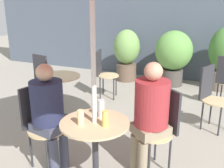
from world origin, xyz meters
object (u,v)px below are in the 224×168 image
(potted_plant_2, at_px, (223,55))
(cafe_table_near, at_px, (95,140))
(seated_person_0, at_px, (150,110))
(beer_glass_0, at_px, (101,108))
(bistro_chair_3, at_px, (211,93))
(bistro_chair_0, at_px, (161,123))
(bistro_chair_4, at_px, (45,75))
(seated_person_1, at_px, (48,109))
(potted_plant_1, at_px, (174,54))
(cafe_table_far, at_px, (60,88))
(bistro_chair_2, at_px, (103,70))
(beer_glass_2, at_px, (105,119))
(beer_glass_1, at_px, (81,118))
(potted_plant_0, at_px, (127,53))
(bistro_chair_1, at_px, (40,119))

(potted_plant_2, bearing_deg, cafe_table_near, -105.19)
(seated_person_0, bearing_deg, beer_glass_0, -99.28)
(cafe_table_near, bearing_deg, bistro_chair_3, 63.17)
(bistro_chair_0, xyz_separation_m, bistro_chair_4, (-2.30, 1.07, 0.00))
(bistro_chair_0, xyz_separation_m, seated_person_1, (-1.09, -0.46, 0.16))
(bistro_chair_4, height_order, potted_plant_1, potted_plant_1)
(cafe_table_far, xyz_separation_m, seated_person_0, (1.60, -0.73, 0.20))
(seated_person_1, distance_m, beer_glass_0, 0.61)
(cafe_table_near, height_order, bistro_chair_2, bistro_chair_2)
(seated_person_0, bearing_deg, potted_plant_2, 120.02)
(bistro_chair_3, xyz_separation_m, potted_plant_1, (-0.89, 1.85, 0.16))
(bistro_chair_4, height_order, seated_person_1, seated_person_1)
(cafe_table_far, height_order, potted_plant_1, potted_plant_1)
(seated_person_1, relative_size, beer_glass_0, 6.82)
(potted_plant_2, bearing_deg, potted_plant_1, -175.64)
(beer_glass_0, distance_m, potted_plant_2, 3.74)
(cafe_table_far, distance_m, seated_person_0, 1.77)
(bistro_chair_3, distance_m, beer_glass_2, 2.03)
(beer_glass_0, distance_m, potted_plant_1, 3.53)
(cafe_table_near, distance_m, bistro_chair_3, 2.03)
(cafe_table_far, relative_size, potted_plant_1, 0.60)
(seated_person_1, distance_m, potted_plant_1, 3.60)
(beer_glass_1, bearing_deg, cafe_table_near, 47.48)
(beer_glass_1, xyz_separation_m, potted_plant_2, (1.10, 3.83, -0.05))
(bistro_chair_3, relative_size, potted_plant_1, 0.77)
(bistro_chair_0, height_order, bistro_chair_2, same)
(cafe_table_near, relative_size, seated_person_0, 0.59)
(bistro_chair_4, xyz_separation_m, seated_person_1, (1.21, -1.53, 0.16))
(cafe_table_near, bearing_deg, seated_person_0, 49.30)
(bistro_chair_3, distance_m, potted_plant_0, 2.66)
(bistro_chair_1, height_order, beer_glass_1, bistro_chair_1)
(bistro_chair_0, distance_m, potted_plant_1, 3.12)
(bistro_chair_2, bearing_deg, beer_glass_0, -168.07)
(cafe_table_near, height_order, beer_glass_1, beer_glass_1)
(bistro_chair_0, height_order, beer_glass_1, bistro_chair_0)
(seated_person_0, height_order, potted_plant_0, seated_person_0)
(bistro_chair_3, distance_m, seated_person_1, 2.28)
(cafe_table_far, height_order, beer_glass_1, beer_glass_1)
(bistro_chair_1, bearing_deg, seated_person_1, -90.00)
(bistro_chair_0, distance_m, seated_person_0, 0.23)
(beer_glass_1, xyz_separation_m, potted_plant_0, (-0.94, 3.72, -0.13))
(beer_glass_0, height_order, potted_plant_1, potted_plant_1)
(beer_glass_2, height_order, potted_plant_0, potted_plant_0)
(bistro_chair_0, height_order, potted_plant_0, potted_plant_0)
(bistro_chair_0, height_order, seated_person_1, seated_person_1)
(bistro_chair_1, distance_m, seated_person_0, 1.20)
(bistro_chair_2, bearing_deg, seated_person_0, -156.10)
(seated_person_0, distance_m, beer_glass_2, 0.57)
(bistro_chair_0, relative_size, potted_plant_0, 0.78)
(potted_plant_2, bearing_deg, potted_plant_0, -176.87)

